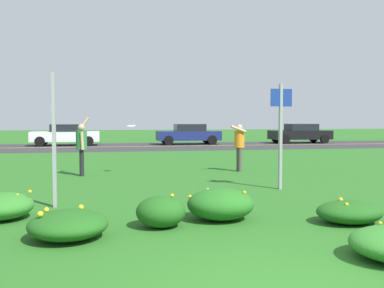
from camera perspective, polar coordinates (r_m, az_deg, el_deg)
name	(u,v)px	position (r m, az deg, el deg)	size (l,w,h in m)	color
ground_plane	(155,167)	(16.50, -4.82, -2.97)	(120.00, 120.00, 0.00)	#26601E
highway_strip	(134,147)	(28.93, -7.50, -0.33)	(120.00, 9.03, 0.01)	#2D2D30
highway_center_stripe	(134,146)	(28.93, -7.50, -0.32)	(120.00, 0.16, 0.00)	yellow
daylily_clump_near_camera	(349,212)	(8.02, 19.76, -8.30)	(1.15, 0.92, 0.42)	#1E5619
daylily_clump_mid_right	(2,206)	(8.56, -23.47, -7.40)	(1.09, 1.19, 0.50)	#2D7526
daylily_clump_mid_left	(161,212)	(7.29, -4.07, -8.76)	(0.82, 0.77, 0.54)	#1E5619
daylily_clump_front_center	(68,225)	(6.87, -15.77, -10.03)	(1.18, 1.22, 0.46)	#1E5619
daylily_clump_front_right	(220,204)	(7.82, 3.72, -7.79)	(1.18, 1.11, 0.55)	#23661E
sign_post_near_path	(54,140)	(9.21, -17.47, 0.45)	(0.07, 0.10, 2.70)	#93969B
sign_post_by_roadside	(281,126)	(11.29, 11.44, 2.34)	(0.56, 0.10, 2.67)	#93969B
person_thrower_green_shirt	(82,145)	(14.18, -14.14, -0.08)	(0.42, 0.50, 1.86)	#287038
person_catcher_orange_shirt	(239,143)	(15.04, 6.15, 0.09)	(0.55, 0.50, 1.60)	orange
frisbee_white	(131,126)	(14.23, -7.91, 2.32)	(0.28, 0.28, 0.09)	white
car_black_leftmost	(300,133)	(34.03, 13.87, 1.37)	(4.50, 2.00, 1.45)	black
car_navy_center_left	(189,134)	(31.40, -0.44, 1.32)	(4.50, 2.00, 1.45)	navy
car_white_center_right	(66,135)	(30.99, -16.06, 1.17)	(4.50, 2.00, 1.45)	silver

